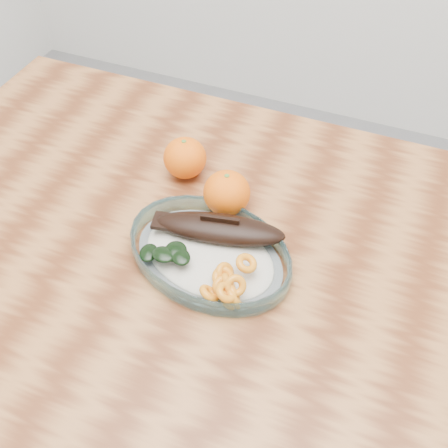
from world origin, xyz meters
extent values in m
plane|color=slate|center=(0.00, 0.00, 0.00)|extent=(3.00, 3.00, 0.00)
cube|color=#612F17|center=(0.00, 0.00, 0.73)|extent=(1.20, 0.80, 0.04)
cylinder|color=brown|center=(-0.54, 0.34, 0.35)|extent=(0.06, 0.06, 0.71)
ellipsoid|color=white|center=(0.00, -0.01, 0.76)|extent=(0.55, 0.45, 0.01)
torus|color=#7FBDC5|center=(0.00, -0.01, 0.77)|extent=(0.58, 0.58, 0.03)
ellipsoid|color=white|center=(0.00, -0.01, 0.77)|extent=(0.49, 0.39, 0.02)
ellipsoid|color=black|center=(0.00, 0.03, 0.80)|extent=(0.21, 0.10, 0.03)
ellipsoid|color=black|center=(0.00, 0.03, 0.79)|extent=(0.18, 0.08, 0.02)
cube|color=black|center=(-0.08, 0.01, 0.80)|extent=(0.04, 0.04, 0.01)
cube|color=black|center=(0.00, 0.03, 0.81)|extent=(0.06, 0.02, 0.02)
torus|color=#D45E0F|center=(0.04, -0.06, 0.79)|extent=(0.05, 0.04, 0.02)
torus|color=#D45E0F|center=(0.03, -0.09, 0.79)|extent=(0.04, 0.04, 0.04)
torus|color=#D45E0F|center=(0.07, -0.08, 0.79)|extent=(0.03, 0.04, 0.04)
torus|color=#D45E0F|center=(0.05, -0.07, 0.79)|extent=(0.05, 0.05, 0.03)
torus|color=#D45E0F|center=(0.06, -0.08, 0.79)|extent=(0.03, 0.03, 0.03)
torus|color=#D45E0F|center=(0.04, -0.05, 0.79)|extent=(0.03, 0.04, 0.04)
torus|color=#D45E0F|center=(0.04, -0.05, 0.79)|extent=(0.05, 0.05, 0.03)
torus|color=#D45E0F|center=(0.05, -0.06, 0.79)|extent=(0.04, 0.04, 0.04)
torus|color=#D45E0F|center=(0.07, -0.07, 0.81)|extent=(0.04, 0.04, 0.04)
torus|color=#D45E0F|center=(0.06, -0.09, 0.81)|extent=(0.04, 0.04, 0.03)
torus|color=#D45E0F|center=(0.07, -0.03, 0.81)|extent=(0.05, 0.05, 0.03)
ellipsoid|color=black|center=(-0.08, -0.05, 0.79)|extent=(0.04, 0.04, 0.01)
ellipsoid|color=black|center=(-0.05, -0.04, 0.79)|extent=(0.05, 0.05, 0.01)
ellipsoid|color=black|center=(-0.04, -0.04, 0.80)|extent=(0.05, 0.05, 0.01)
ellipsoid|color=black|center=(-0.03, -0.05, 0.80)|extent=(0.05, 0.04, 0.01)
ellipsoid|color=black|center=(-0.06, -0.05, 0.80)|extent=(0.04, 0.04, 0.01)
sphere|color=#FF4305|center=(-0.12, 0.16, 0.79)|extent=(0.08, 0.08, 0.08)
sphere|color=#FF4305|center=(-0.02, 0.10, 0.79)|extent=(0.08, 0.08, 0.08)
camera|label=1|loc=(0.23, -0.52, 1.42)|focal=45.00mm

